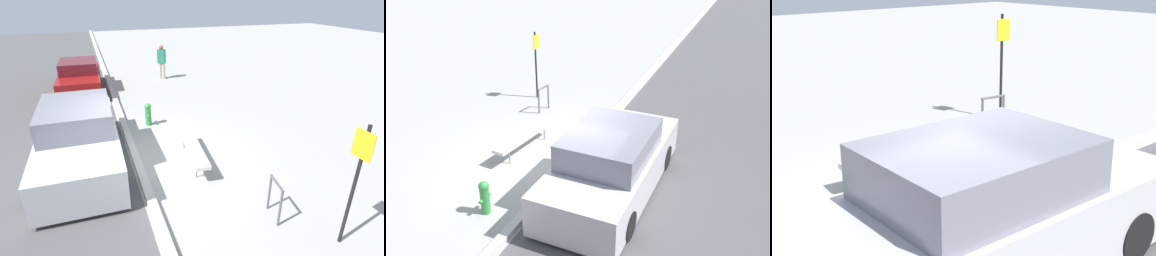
# 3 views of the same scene
# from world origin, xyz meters

# --- Properties ---
(ground_plane) EXTENTS (60.00, 60.00, 0.00)m
(ground_plane) POSITION_xyz_m (0.00, 0.00, 0.00)
(ground_plane) COLOR #9E9E99
(curb) EXTENTS (60.00, 0.20, 0.13)m
(curb) POSITION_xyz_m (0.00, 0.00, 0.07)
(curb) COLOR #B7B7B2
(curb) RESTS_ON ground_plane
(bench) EXTENTS (2.26, 0.62, 0.47)m
(bench) POSITION_xyz_m (0.38, 1.43, 0.42)
(bench) COLOR gray
(bench) RESTS_ON ground_plane
(bike_rack) EXTENTS (0.55, 0.14, 0.83)m
(bike_rack) POSITION_xyz_m (2.95, 2.20, 0.50)
(bike_rack) COLOR #515156
(bike_rack) RESTS_ON ground_plane
(sign_post) EXTENTS (0.36, 0.08, 2.30)m
(sign_post) POSITION_xyz_m (3.91, 2.96, 1.38)
(sign_post) COLOR black
(sign_post) RESTS_ON ground_plane
(fire_hydrant) EXTENTS (0.36, 0.22, 0.77)m
(fire_hydrant) POSITION_xyz_m (-2.36, 0.81, 0.41)
(fire_hydrant) COLOR #338C3F
(fire_hydrant) RESTS_ON ground_plane
(pedestrian) EXTENTS (0.38, 0.44, 1.70)m
(pedestrian) POSITION_xyz_m (-7.96, 2.70, 0.91)
(pedestrian) COLOR #B7AD99
(pedestrian) RESTS_ON ground_plane
(parked_car_near) EXTENTS (4.73, 1.97, 1.58)m
(parked_car_near) POSITION_xyz_m (-0.52, -1.33, 0.70)
(parked_car_near) COLOR black
(parked_car_near) RESTS_ON ground_plane
(parked_car_far) EXTENTS (4.01, 1.88, 1.36)m
(parked_car_far) POSITION_xyz_m (-7.09, -1.26, 0.63)
(parked_car_far) COLOR black
(parked_car_far) RESTS_ON ground_plane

